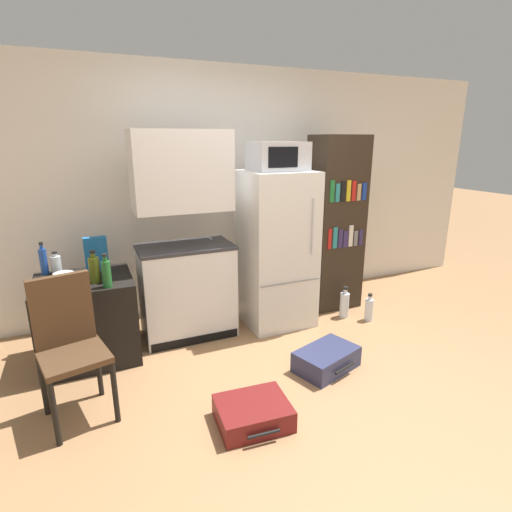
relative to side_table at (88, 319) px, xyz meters
The scene contains 20 objects.
ground_plane 2.01m from the side_table, 39.63° to the right, with size 24.00×24.00×0.00m, color #A3754C.
wall_back 2.09m from the side_table, 23.20° to the left, with size 6.40×0.10×2.56m.
side_table is the anchor object (origin of this frame).
kitchen_hutch 1.04m from the side_table, ahead, with size 0.86×0.51×1.91m.
refrigerator 1.84m from the side_table, ahead, with size 0.66×0.66×1.54m.
microwave 2.22m from the side_table, ahead, with size 0.50×0.41×0.26m.
bookshelf 2.63m from the side_table, ahead, with size 0.55×0.40×1.87m.
bottle_blue_soda 0.62m from the side_table, 136.52° to the left, with size 0.06×0.06×0.28m.
bottle_green_tall 0.57m from the side_table, 56.53° to the right, with size 0.07×0.07×0.27m.
bottle_clear_short 0.54m from the side_table, 127.20° to the left, with size 0.08×0.08×0.19m.
bottle_amber_beer 0.50m from the side_table, 40.83° to the right, with size 0.06×0.06×0.18m.
bottle_olive_oil 0.49m from the side_table, 50.97° to the right, with size 0.08×0.08×0.27m.
bottle_milk_white 0.52m from the side_table, 123.23° to the right, with size 0.08×0.08×0.14m.
bowl 0.41m from the side_table, 146.62° to the left, with size 0.16×0.16×0.04m.
cereal_box 0.56m from the side_table, 57.51° to the left, with size 0.19×0.07×0.30m.
chair 0.78m from the side_table, 98.59° to the right, with size 0.48×0.48×0.97m.
suitcase_large_flat 2.04m from the side_table, 29.10° to the right, with size 0.59×0.47×0.17m.
suitcase_small_flat 1.67m from the side_table, 54.62° to the right, with size 0.50×0.43×0.15m.
water_bottle_front 2.51m from the side_table, ahead, with size 0.10×0.10×0.34m.
water_bottle_middle 2.72m from the side_table, ahead, with size 0.08×0.08×0.30m.
Camera 1 is at (-1.45, -2.16, 1.82)m, focal length 28.00 mm.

